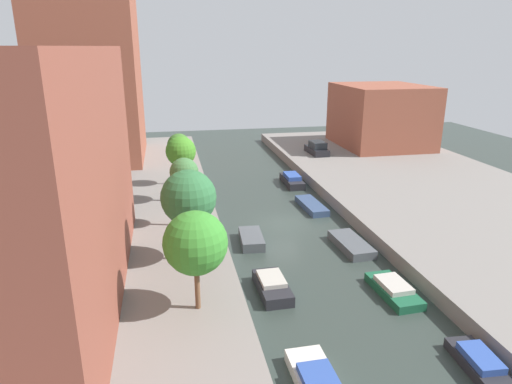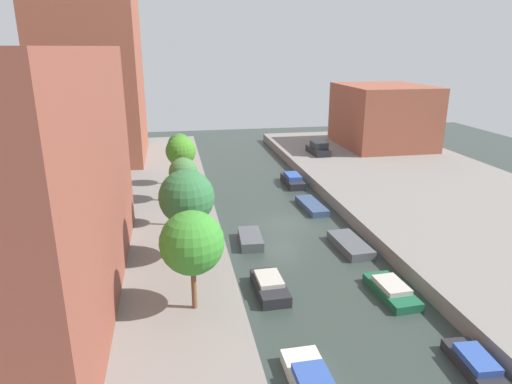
% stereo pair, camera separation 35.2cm
% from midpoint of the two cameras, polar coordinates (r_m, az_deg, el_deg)
% --- Properties ---
extents(ground_plane, '(84.00, 84.00, 0.00)m').
position_cam_midpoint_polar(ground_plane, '(35.05, 3.13, -4.01)').
color(ground_plane, '#2D3833').
extents(quay_left, '(20.00, 64.00, 1.00)m').
position_cam_midpoint_polar(quay_left, '(34.58, -21.82, -4.76)').
color(quay_left, gray).
rests_on(quay_left, ground_plane).
extents(quay_right, '(20.00, 64.00, 1.00)m').
position_cam_midpoint_polar(quay_right, '(41.06, 23.89, -1.52)').
color(quay_right, gray).
rests_on(quay_right, ground_plane).
extents(apartment_tower_far, '(10.00, 12.93, 25.75)m').
position_cam_midpoint_polar(apartment_tower_far, '(53.18, -20.66, 17.66)').
color(apartment_tower_far, brown).
rests_on(apartment_tower_far, quay_left).
extents(low_block_right, '(10.00, 11.62, 7.49)m').
position_cam_midpoint_polar(low_block_right, '(59.57, 15.20, 9.22)').
color(low_block_right, brown).
rests_on(low_block_right, quay_right).
extents(street_tree_0, '(3.01, 3.01, 4.91)m').
position_cam_midpoint_polar(street_tree_0, '(21.21, -8.08, -6.37)').
color(street_tree_0, brown).
rests_on(street_tree_0, quay_left).
extents(street_tree_1, '(3.17, 3.17, 5.45)m').
position_cam_midpoint_polar(street_tree_1, '(26.02, -8.84, -0.70)').
color(street_tree_1, brown).
rests_on(street_tree_1, quay_left).
extents(street_tree_2, '(1.96, 1.96, 4.86)m').
position_cam_midpoint_polar(street_tree_2, '(31.25, -9.32, 2.38)').
color(street_tree_2, brown).
rests_on(street_tree_2, quay_left).
extents(street_tree_3, '(2.37, 2.37, 5.32)m').
position_cam_midpoint_polar(street_tree_3, '(36.42, -9.68, 4.97)').
color(street_tree_3, brown).
rests_on(street_tree_3, quay_left).
extents(street_tree_4, '(2.10, 2.10, 4.66)m').
position_cam_midpoint_polar(street_tree_4, '(41.24, -9.87, 5.74)').
color(street_tree_4, brown).
rests_on(street_tree_4, quay_left).
extents(parked_car, '(1.87, 4.14, 1.51)m').
position_cam_midpoint_polar(parked_car, '(53.71, 7.47, 5.42)').
color(parked_car, black).
rests_on(parked_car, quay_right).
extents(moored_boat_left_1, '(1.63, 3.58, 0.87)m').
position_cam_midpoint_polar(moored_boat_left_1, '(25.66, 1.64, -11.70)').
color(moored_boat_left_1, '#232328').
rests_on(moored_boat_left_1, ground_plane).
extents(moored_boat_left_2, '(1.70, 3.33, 0.65)m').
position_cam_midpoint_polar(moored_boat_left_2, '(31.55, -0.90, -5.91)').
color(moored_boat_left_2, '#4C5156').
rests_on(moored_boat_left_2, ground_plane).
extents(moored_boat_right_0, '(1.52, 3.58, 0.79)m').
position_cam_midpoint_polar(moored_boat_right_0, '(22.33, 25.87, -18.84)').
color(moored_boat_right_0, '#232328').
rests_on(moored_boat_right_0, ground_plane).
extents(moored_boat_right_1, '(1.77, 3.90, 0.75)m').
position_cam_midpoint_polar(moored_boat_right_1, '(26.49, 16.50, -11.64)').
color(moored_boat_right_1, '#195638').
rests_on(moored_boat_right_1, ground_plane).
extents(moored_boat_right_2, '(1.93, 4.22, 0.57)m').
position_cam_midpoint_polar(moored_boat_right_2, '(31.46, 11.53, -6.44)').
color(moored_boat_right_2, '#4C5156').
rests_on(moored_boat_right_2, ground_plane).
extents(moored_boat_right_3, '(1.70, 4.52, 0.52)m').
position_cam_midpoint_polar(moored_boat_right_3, '(38.41, 6.72, -1.71)').
color(moored_boat_right_3, '#33476B').
rests_on(moored_boat_right_3, ground_plane).
extents(moored_boat_right_4, '(1.56, 4.39, 1.07)m').
position_cam_midpoint_polar(moored_boat_right_4, '(44.86, 4.32, 1.50)').
color(moored_boat_right_4, '#232328').
rests_on(moored_boat_right_4, ground_plane).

